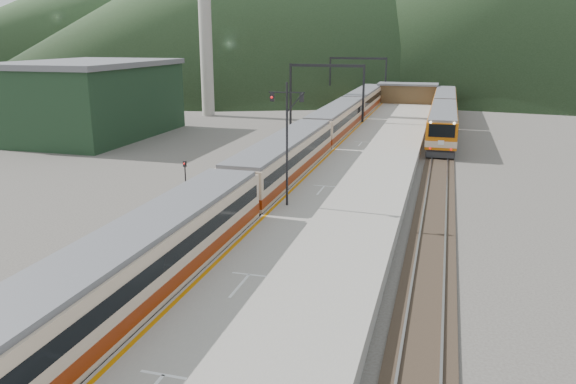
% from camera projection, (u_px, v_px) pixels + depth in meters
% --- Properties ---
extents(ground, '(400.00, 400.00, 0.00)m').
position_uv_depth(ground, '(78.00, 370.00, 19.58)').
color(ground, '#47423D').
rests_on(ground, ground).
extents(track_main, '(2.60, 200.00, 0.23)m').
position_uv_depth(track_main, '(322.00, 151.00, 56.66)').
color(track_main, black).
rests_on(track_main, ground).
extents(track_far, '(2.60, 200.00, 0.23)m').
position_uv_depth(track_far, '(275.00, 149.00, 57.97)').
color(track_far, black).
rests_on(track_far, ground).
extents(track_second, '(2.60, 200.00, 0.23)m').
position_uv_depth(track_second, '(440.00, 158.00, 53.66)').
color(track_second, black).
rests_on(track_second, ground).
extents(platform, '(8.00, 100.00, 1.00)m').
position_uv_depth(platform, '(376.00, 154.00, 53.23)').
color(platform, gray).
rests_on(platform, ground).
extents(gantry_near, '(9.55, 0.25, 8.00)m').
position_uv_depth(gantry_near, '(327.00, 84.00, 69.85)').
color(gantry_near, black).
rests_on(gantry_near, ground).
extents(gantry_far, '(9.55, 0.25, 8.00)m').
position_uv_depth(gantry_far, '(358.00, 72.00, 93.04)').
color(gantry_far, black).
rests_on(gantry_far, ground).
extents(warehouse, '(14.50, 20.50, 8.60)m').
position_uv_depth(warehouse, '(90.00, 99.00, 64.69)').
color(warehouse, black).
rests_on(warehouse, ground).
extents(smokestack, '(1.80, 1.80, 30.00)m').
position_uv_depth(smokestack, '(205.00, 9.00, 78.83)').
color(smokestack, '#9E998E').
rests_on(smokestack, ground).
extents(station_shed, '(9.40, 4.40, 3.10)m').
position_uv_depth(station_shed, '(408.00, 93.00, 89.78)').
color(station_shed, '#503C24').
rests_on(station_shed, platform).
extents(hill_d, '(200.00, 200.00, 55.00)m').
position_uv_depth(hill_d, '(166.00, 1.00, 266.19)').
color(hill_d, '#304A28').
rests_on(hill_d, ground).
extents(main_train, '(3.09, 84.57, 3.77)m').
position_uv_depth(main_train, '(316.00, 136.00, 53.20)').
color(main_train, tan).
rests_on(main_train, track_main).
extents(second_train, '(2.91, 39.59, 3.55)m').
position_uv_depth(second_train, '(444.00, 113.00, 70.50)').
color(second_train, '#B95708').
rests_on(second_train, track_second).
extents(signal_mast, '(2.20, 0.37, 7.63)m').
position_uv_depth(signal_mast, '(287.00, 132.00, 34.11)').
color(signal_mast, black).
rests_on(signal_mast, platform).
extents(short_signal_a, '(0.25, 0.21, 2.27)m').
position_uv_depth(short_signal_a, '(62.00, 276.00, 23.68)').
color(short_signal_a, black).
rests_on(short_signal_a, ground).
extents(short_signal_b, '(0.26, 0.23, 2.27)m').
position_uv_depth(short_signal_b, '(273.00, 156.00, 47.65)').
color(short_signal_b, black).
rests_on(short_signal_b, ground).
extents(short_signal_c, '(0.25, 0.21, 2.27)m').
position_uv_depth(short_signal_c, '(185.00, 172.00, 42.09)').
color(short_signal_c, black).
rests_on(short_signal_c, ground).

